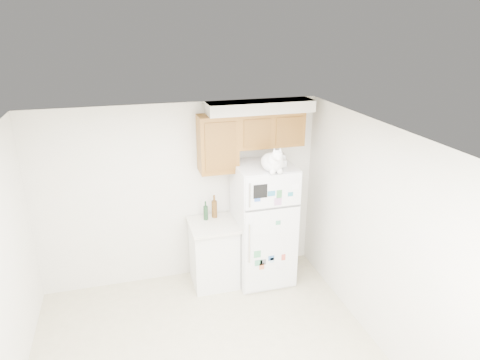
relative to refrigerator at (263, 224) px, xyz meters
name	(u,v)px	position (x,y,z in m)	size (l,w,h in m)	color
room_shell	(217,220)	(-0.95, -1.36, 0.82)	(3.84, 4.04, 2.52)	silver
refrigerator	(263,224)	(0.00, 0.00, 0.00)	(0.76, 0.78, 1.70)	white
base_counter	(214,253)	(-0.69, 0.07, -0.39)	(0.64, 0.64, 0.92)	white
cat	(273,162)	(0.02, -0.26, 0.98)	(0.34, 0.49, 0.35)	white
storage_box_back	(278,158)	(0.22, 0.11, 0.90)	(0.18, 0.13, 0.10)	white
storage_box_front	(280,163)	(0.17, -0.11, 0.89)	(0.15, 0.11, 0.09)	white
bottle_green	(206,211)	(-0.76, 0.21, 0.20)	(0.06, 0.06, 0.27)	#19381E
bottle_amber	(214,206)	(-0.63, 0.25, 0.23)	(0.08, 0.08, 0.33)	#593814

